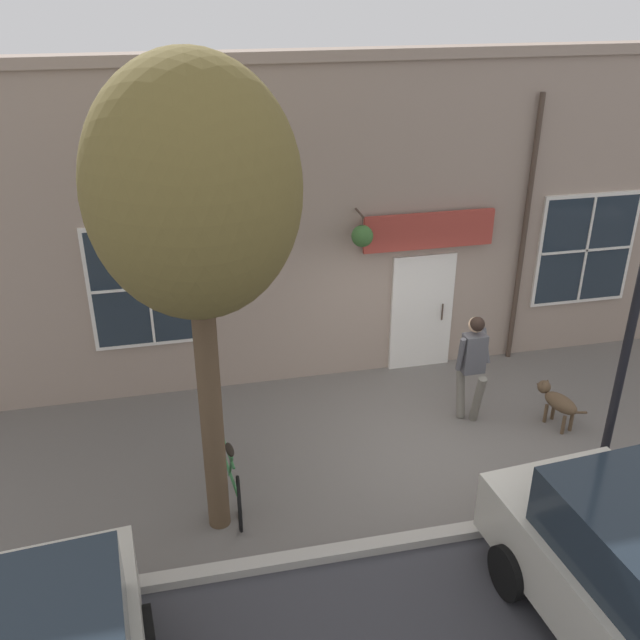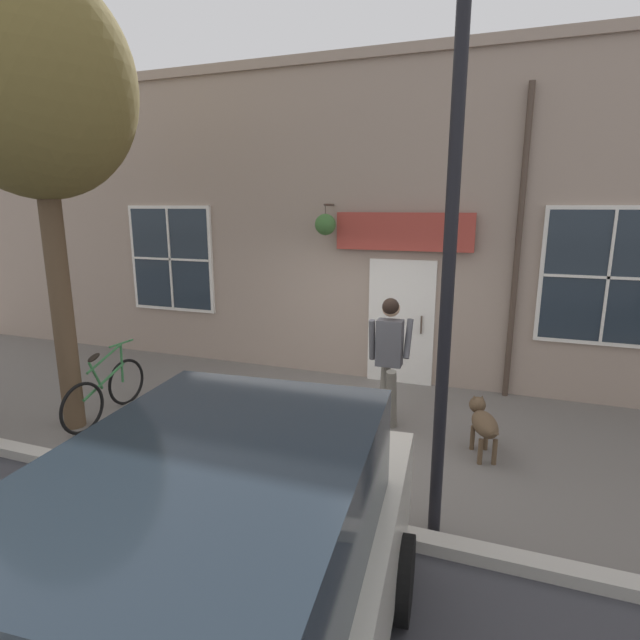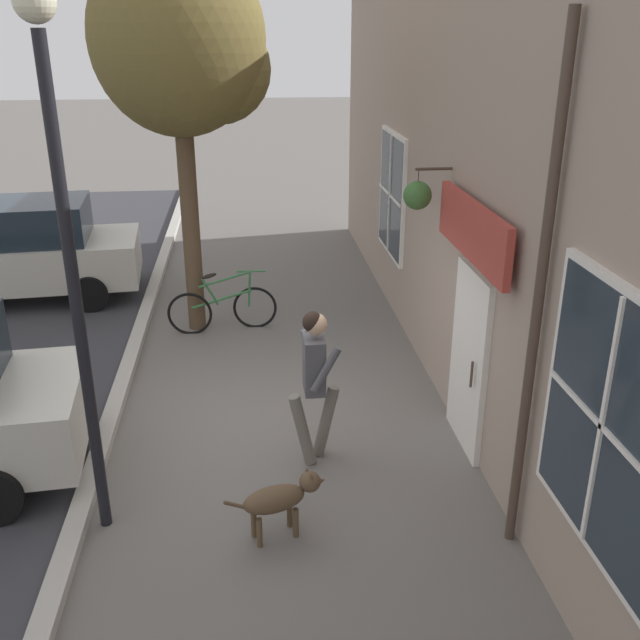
{
  "view_description": "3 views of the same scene",
  "coord_description": "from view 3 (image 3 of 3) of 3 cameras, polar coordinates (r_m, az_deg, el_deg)",
  "views": [
    {
      "loc": [
        8.23,
        -3.47,
        6.37
      ],
      "look_at": [
        -1.25,
        -1.36,
        1.56
      ],
      "focal_mm": 40.0,
      "sensor_mm": 36.0,
      "label": 1
    },
    {
      "loc": [
        5.93,
        2.14,
        2.95
      ],
      "look_at": [
        -0.07,
        -0.04,
        1.49
      ],
      "focal_mm": 28.0,
      "sensor_mm": 36.0,
      "label": 2
    },
    {
      "loc": [
        0.25,
        7.63,
        4.48
      ],
      "look_at": [
        -0.61,
        -0.53,
        1.13
      ],
      "focal_mm": 40.0,
      "sensor_mm": 36.0,
      "label": 3
    }
  ],
  "objects": [
    {
      "name": "ground_plane",
      "position": [
        8.85,
        -3.62,
        -8.25
      ],
      "size": [
        90.0,
        90.0,
        0.0
      ],
      "primitive_type": "plane",
      "color": "#66605B"
    },
    {
      "name": "storefront_facade",
      "position": [
        8.26,
        12.58,
        8.94
      ],
      "size": [
        0.95,
        18.0,
        5.33
      ],
      "color": "gray",
      "rests_on": "ground_plane"
    },
    {
      "name": "pedestrian_walking",
      "position": [
        7.64,
        -0.45,
        -4.2
      ],
      "size": [
        0.58,
        0.55,
        1.78
      ],
      "color": "#6B665B",
      "rests_on": "ground_plane"
    },
    {
      "name": "dog_on_leash",
      "position": [
        6.88,
        -3.16,
        -14.0
      ],
      "size": [
        0.98,
        0.44,
        0.65
      ],
      "color": "brown",
      "rests_on": "ground_plane"
    },
    {
      "name": "street_tree_by_curb",
      "position": [
        10.9,
        -10.68,
        20.68
      ],
      "size": [
        2.54,
        2.22,
        5.73
      ],
      "color": "brown",
      "rests_on": "ground_plane"
    },
    {
      "name": "leaning_bicycle",
      "position": [
        11.42,
        -7.78,
        0.97
      ],
      "size": [
        1.73,
        0.25,
        1.01
      ],
      "color": "black",
      "rests_on": "ground_plane"
    },
    {
      "name": "parked_car_nearest_curb",
      "position": [
        13.62,
        -23.19,
        5.07
      ],
      "size": [
        4.43,
        2.21,
        1.75
      ],
      "color": "beige",
      "rests_on": "ground_plane"
    },
    {
      "name": "street_lamp",
      "position": [
        6.22,
        -19.9,
        8.64
      ],
      "size": [
        0.32,
        0.32,
        4.83
      ],
      "color": "black",
      "rests_on": "ground_plane"
    }
  ]
}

